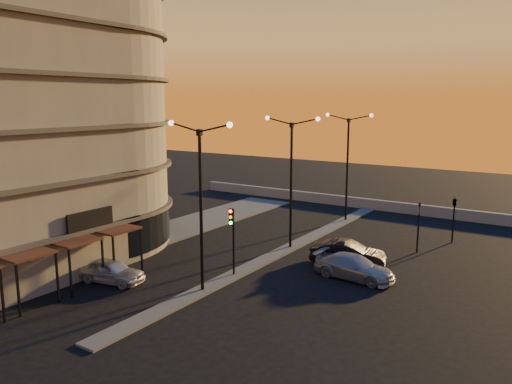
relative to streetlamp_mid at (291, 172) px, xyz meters
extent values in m
plane|color=black|center=(0.00, -10.00, -5.59)|extent=(120.00, 120.00, 0.00)
cube|color=#51514F|center=(-10.50, -6.00, -5.53)|extent=(5.00, 40.00, 0.12)
cube|color=#51514F|center=(0.00, 0.00, -5.53)|extent=(1.20, 36.00, 0.12)
cube|color=slate|center=(2.00, 16.00, -5.09)|extent=(44.00, 0.50, 1.00)
cylinder|color=slate|center=(-14.00, -8.00, 6.91)|extent=(14.00, 14.00, 25.00)
cylinder|color=black|center=(-14.00, -8.00, -3.99)|extent=(14.16, 14.16, 2.40)
cube|color=black|center=(-6.80, -12.00, -1.99)|extent=(0.15, 3.20, 1.20)
cylinder|color=black|center=(0.00, -10.00, -1.09)|extent=(0.18, 0.18, 9.00)
cube|color=black|center=(0.00, -10.00, 3.31)|extent=(0.25, 0.25, 0.35)
sphere|color=#FFE5B2|center=(-2.00, -10.00, 3.76)|extent=(0.32, 0.32, 0.32)
sphere|color=#FFE5B2|center=(2.00, -10.00, 3.76)|extent=(0.32, 0.32, 0.32)
cylinder|color=black|center=(0.00, 0.00, -1.09)|extent=(0.18, 0.18, 9.00)
cube|color=black|center=(0.00, 0.00, 3.31)|extent=(0.25, 0.25, 0.35)
sphere|color=#FFE5B2|center=(-2.00, 0.00, 3.76)|extent=(0.32, 0.32, 0.32)
sphere|color=#FFE5B2|center=(2.00, 0.00, 3.76)|extent=(0.32, 0.32, 0.32)
cylinder|color=black|center=(0.00, 10.00, -1.09)|extent=(0.18, 0.18, 9.00)
cube|color=black|center=(0.00, 10.00, 3.31)|extent=(0.25, 0.25, 0.35)
sphere|color=#FFE5B2|center=(-2.00, 10.00, 3.76)|extent=(0.32, 0.32, 0.32)
sphere|color=#FFE5B2|center=(2.00, 10.00, 3.76)|extent=(0.32, 0.32, 0.32)
cylinder|color=black|center=(0.00, -7.00, -3.99)|extent=(0.12, 0.12, 3.20)
cube|color=black|center=(0.00, -7.18, -1.84)|extent=(0.28, 0.16, 1.00)
sphere|color=#FF0C05|center=(0.00, -7.28, -1.49)|extent=(0.20, 0.20, 0.20)
sphere|color=orange|center=(0.00, -7.28, -1.84)|extent=(0.20, 0.20, 0.20)
sphere|color=#0CFF26|center=(0.00, -7.28, -2.19)|extent=(0.20, 0.20, 0.20)
cylinder|color=black|center=(8.00, 4.00, -4.19)|extent=(0.12, 0.12, 2.80)
imported|color=black|center=(8.00, 4.00, -2.39)|extent=(0.13, 0.16, 0.80)
cylinder|color=black|center=(9.50, 8.00, -4.19)|extent=(0.12, 0.12, 2.80)
imported|color=black|center=(9.50, 8.00, -2.39)|extent=(0.42, 1.99, 0.80)
imported|color=silver|center=(-5.41, -11.86, -4.89)|extent=(4.38, 2.43, 1.41)
imported|color=black|center=(5.00, -1.26, -4.80)|extent=(5.05, 2.74, 1.58)
imported|color=#A0A1A7|center=(6.31, -3.37, -4.88)|extent=(5.04, 2.34, 1.43)
camera|label=1|loc=(17.13, -30.54, 4.96)|focal=35.00mm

